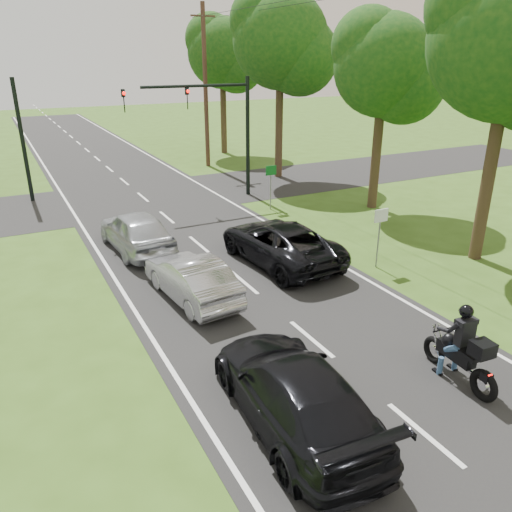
{
  "coord_description": "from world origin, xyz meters",
  "views": [
    {
      "loc": [
        -6.53,
        -9.37,
        6.89
      ],
      "look_at": [
        -0.07,
        3.0,
        1.3
      ],
      "focal_mm": 35.0,
      "sensor_mm": 36.0,
      "label": 1
    }
  ],
  "objects_px": {
    "motorcycle_rider": "(463,352)",
    "sign_green": "(271,177)",
    "traffic_signal": "(214,117)",
    "dark_suv": "(280,242)",
    "dark_car_behind": "(294,392)",
    "silver_suv": "(136,231)",
    "utility_pole_far": "(205,87)",
    "silver_sedan": "(191,278)",
    "sign_white": "(380,224)"
  },
  "relations": [
    {
      "from": "silver_suv",
      "to": "traffic_signal",
      "type": "bearing_deg",
      "value": -139.38
    },
    {
      "from": "dark_suv",
      "to": "silver_sedan",
      "type": "bearing_deg",
      "value": 15.47
    },
    {
      "from": "sign_white",
      "to": "sign_green",
      "type": "relative_size",
      "value": 1.0
    },
    {
      "from": "sign_green",
      "to": "sign_white",
      "type": "bearing_deg",
      "value": -91.43
    },
    {
      "from": "silver_suv",
      "to": "sign_green",
      "type": "xyz_separation_m",
      "value": [
        7.2,
        2.48,
        0.81
      ]
    },
    {
      "from": "dark_car_behind",
      "to": "utility_pole_far",
      "type": "relative_size",
      "value": 0.5
    },
    {
      "from": "silver_suv",
      "to": "traffic_signal",
      "type": "distance_m",
      "value": 8.55
    },
    {
      "from": "dark_suv",
      "to": "dark_car_behind",
      "type": "distance_m",
      "value": 8.49
    },
    {
      "from": "silver_sedan",
      "to": "dark_car_behind",
      "type": "distance_m",
      "value": 6.17
    },
    {
      "from": "motorcycle_rider",
      "to": "traffic_signal",
      "type": "height_order",
      "value": "traffic_signal"
    },
    {
      "from": "motorcycle_rider",
      "to": "sign_green",
      "type": "height_order",
      "value": "sign_green"
    },
    {
      "from": "traffic_signal",
      "to": "sign_green",
      "type": "xyz_separation_m",
      "value": [
        1.56,
        -3.02,
        -2.54
      ]
    },
    {
      "from": "dark_car_behind",
      "to": "sign_white",
      "type": "xyz_separation_m",
      "value": [
        6.79,
        5.48,
        0.86
      ]
    },
    {
      "from": "sign_white",
      "to": "motorcycle_rider",
      "type": "bearing_deg",
      "value": -114.29
    },
    {
      "from": "traffic_signal",
      "to": "dark_suv",
      "type": "bearing_deg",
      "value": -98.95
    },
    {
      "from": "dark_suv",
      "to": "sign_green",
      "type": "relative_size",
      "value": 2.52
    },
    {
      "from": "traffic_signal",
      "to": "utility_pole_far",
      "type": "height_order",
      "value": "utility_pole_far"
    },
    {
      "from": "dark_car_behind",
      "to": "utility_pole_far",
      "type": "xyz_separation_m",
      "value": [
        8.29,
        24.5,
        4.35
      ]
    },
    {
      "from": "silver_sedan",
      "to": "traffic_signal",
      "type": "bearing_deg",
      "value": -122.5
    },
    {
      "from": "dark_car_behind",
      "to": "sign_green",
      "type": "height_order",
      "value": "sign_green"
    },
    {
      "from": "silver_suv",
      "to": "utility_pole_far",
      "type": "relative_size",
      "value": 0.46
    },
    {
      "from": "motorcycle_rider",
      "to": "dark_suv",
      "type": "height_order",
      "value": "motorcycle_rider"
    },
    {
      "from": "dark_suv",
      "to": "utility_pole_far",
      "type": "bearing_deg",
      "value": -107.56
    },
    {
      "from": "motorcycle_rider",
      "to": "dark_car_behind",
      "type": "height_order",
      "value": "motorcycle_rider"
    },
    {
      "from": "motorcycle_rider",
      "to": "sign_green",
      "type": "bearing_deg",
      "value": 83.03
    },
    {
      "from": "traffic_signal",
      "to": "sign_green",
      "type": "bearing_deg",
      "value": -62.62
    },
    {
      "from": "motorcycle_rider",
      "to": "traffic_signal",
      "type": "bearing_deg",
      "value": 90.23
    },
    {
      "from": "silver_suv",
      "to": "sign_white",
      "type": "xyz_separation_m",
      "value": [
        7.0,
        -5.52,
        0.81
      ]
    },
    {
      "from": "sign_green",
      "to": "silver_sedan",
      "type": "bearing_deg",
      "value": -133.0
    },
    {
      "from": "dark_suv",
      "to": "sign_green",
      "type": "distance_m",
      "value": 6.75
    },
    {
      "from": "traffic_signal",
      "to": "utility_pole_far",
      "type": "relative_size",
      "value": 0.64
    },
    {
      "from": "motorcycle_rider",
      "to": "utility_pole_far",
      "type": "height_order",
      "value": "utility_pole_far"
    },
    {
      "from": "dark_car_behind",
      "to": "traffic_signal",
      "type": "xyz_separation_m",
      "value": [
        5.42,
        16.5,
        3.4
      ]
    },
    {
      "from": "utility_pole_far",
      "to": "motorcycle_rider",
      "type": "bearing_deg",
      "value": -99.58
    },
    {
      "from": "silver_sedan",
      "to": "silver_suv",
      "type": "distance_m",
      "value": 4.85
    },
    {
      "from": "traffic_signal",
      "to": "sign_white",
      "type": "distance_m",
      "value": 11.39
    },
    {
      "from": "silver_suv",
      "to": "dark_car_behind",
      "type": "bearing_deg",
      "value": 87.44
    },
    {
      "from": "utility_pole_far",
      "to": "sign_white",
      "type": "xyz_separation_m",
      "value": [
        -1.5,
        -19.02,
        -3.49
      ]
    },
    {
      "from": "dark_car_behind",
      "to": "sign_white",
      "type": "relative_size",
      "value": 2.35
    },
    {
      "from": "utility_pole_far",
      "to": "sign_green",
      "type": "distance_m",
      "value": 11.63
    },
    {
      "from": "silver_suv",
      "to": "sign_green",
      "type": "height_order",
      "value": "sign_green"
    },
    {
      "from": "motorcycle_rider",
      "to": "silver_sedan",
      "type": "distance_m",
      "value": 7.78
    },
    {
      "from": "silver_suv",
      "to": "utility_pole_far",
      "type": "bearing_deg",
      "value": -125.85
    },
    {
      "from": "motorcycle_rider",
      "to": "traffic_signal",
      "type": "xyz_separation_m",
      "value": [
        1.37,
        17.06,
        3.38
      ]
    },
    {
      "from": "sign_green",
      "to": "dark_suv",
      "type": "bearing_deg",
      "value": -116.44
    },
    {
      "from": "traffic_signal",
      "to": "motorcycle_rider",
      "type": "bearing_deg",
      "value": -94.58
    },
    {
      "from": "motorcycle_rider",
      "to": "silver_sedan",
      "type": "xyz_separation_m",
      "value": [
        -3.89,
        6.74,
        -0.07
      ]
    },
    {
      "from": "dark_suv",
      "to": "utility_pole_far",
      "type": "xyz_separation_m",
      "value": [
        4.28,
        17.02,
        4.33
      ]
    },
    {
      "from": "motorcycle_rider",
      "to": "dark_car_behind",
      "type": "distance_m",
      "value": 4.1
    },
    {
      "from": "motorcycle_rider",
      "to": "utility_pole_far",
      "type": "relative_size",
      "value": 0.22
    }
  ]
}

